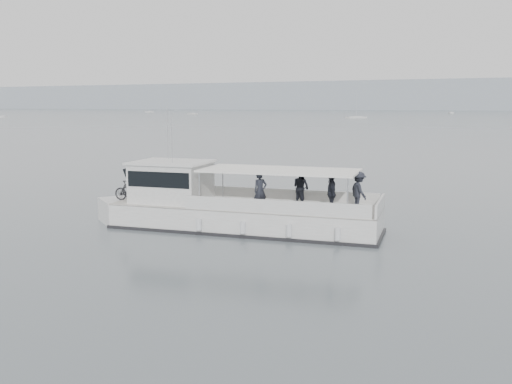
% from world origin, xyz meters
% --- Properties ---
extents(ground, '(1400.00, 1400.00, 0.00)m').
position_xyz_m(ground, '(0.00, 0.00, 0.00)').
color(ground, '#555E64').
rests_on(ground, ground).
extents(tour_boat, '(12.58, 4.50, 5.23)m').
position_xyz_m(tour_boat, '(4.67, 0.52, 0.86)').
color(tour_boat, white).
rests_on(tour_boat, ground).
extents(moored_fleet, '(406.49, 340.06, 9.89)m').
position_xyz_m(moored_fleet, '(-32.61, 196.08, 0.36)').
color(moored_fleet, white).
rests_on(moored_fleet, ground).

